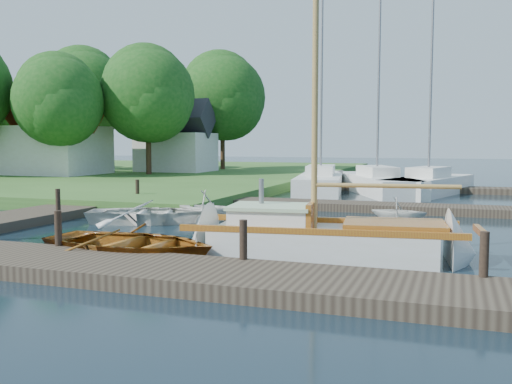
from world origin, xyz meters
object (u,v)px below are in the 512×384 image
(mooring_post_2, at_px, (243,240))
(mooring_post_5, at_px, (137,189))
(tree_3, at_px, (148,94))
(tender_a, at_px, (148,211))
(mooring_post_4, at_px, (58,201))
(house_a, at_px, (54,137))
(tender_b, at_px, (207,204))
(tree_7, at_px, (223,96))
(marina_boat_2, at_px, (428,183))
(tree_4, at_px, (84,94))
(dinghy, at_px, (131,239))
(marina_boat_0, at_px, (321,181))
(mooring_post_3, at_px, (484,254))
(marina_boat_1, at_px, (377,182))
(house_c, at_px, (176,143))
(tree_2, at_px, (59,100))
(mooring_post_1, at_px, (58,228))
(tender_d, at_px, (399,208))
(sailboat, at_px, (330,243))

(mooring_post_2, height_order, mooring_post_5, same)
(mooring_post_2, distance_m, tree_3, 28.24)
(mooring_post_2, distance_m, tender_a, 7.97)
(mooring_post_4, distance_m, house_a, 20.74)
(tender_a, distance_m, house_a, 22.24)
(tender_b, distance_m, house_a, 22.71)
(tree_7, bearing_deg, marina_boat_2, -36.35)
(tree_4, bearing_deg, dinghy, -52.20)
(marina_boat_0, relative_size, tree_7, 1.21)
(mooring_post_3, height_order, tree_7, tree_7)
(marina_boat_1, bearing_deg, house_c, 39.56)
(mooring_post_3, bearing_deg, tree_2, 141.56)
(marina_boat_1, distance_m, tree_7, 18.82)
(mooring_post_2, xyz_separation_m, marina_boat_1, (0.09, 19.31, -0.13))
(mooring_post_1, bearing_deg, mooring_post_5, 111.80)
(mooring_post_4, relative_size, marina_boat_1, 0.07)
(tree_2, bearing_deg, mooring_post_5, -39.45)
(mooring_post_4, bearing_deg, tree_4, 124.22)
(marina_boat_0, relative_size, tree_4, 1.18)
(mooring_post_1, relative_size, tree_4, 0.08)
(tree_4, bearing_deg, mooring_post_3, -44.01)
(mooring_post_5, relative_size, tree_2, 0.10)
(tender_d, distance_m, tree_4, 32.23)
(sailboat, relative_size, dinghy, 2.35)
(mooring_post_4, relative_size, dinghy, 0.19)
(house_a, relative_size, tree_3, 0.72)
(house_a, distance_m, house_c, 8.49)
(house_c, bearing_deg, mooring_post_4, -72.35)
(mooring_post_5, distance_m, house_a, 17.18)
(tender_a, bearing_deg, house_a, 26.22)
(tree_2, relative_size, tree_4, 0.81)
(marina_boat_2, bearing_deg, tree_2, 108.51)
(mooring_post_5, bearing_deg, tree_3, 118.20)
(tender_d, bearing_deg, tree_7, 42.05)
(marina_boat_1, height_order, house_a, marina_boat_1)
(mooring_post_4, relative_size, marina_boat_0, 0.07)
(dinghy, xyz_separation_m, tender_d, (5.24, 7.93, 0.04))
(sailboat, relative_size, tender_d, 5.45)
(mooring_post_3, distance_m, marina_boat_2, 19.25)
(mooring_post_5, xyz_separation_m, marina_boat_0, (5.60, 9.35, -0.13))
(mooring_post_1, bearing_deg, dinghy, 23.01)
(mooring_post_3, relative_size, sailboat, 0.08)
(marina_boat_2, xyz_separation_m, tree_4, (-26.16, 7.89, 5.79))
(mooring_post_3, relative_size, tender_b, 0.37)
(tender_d, height_order, tree_7, tree_7)
(mooring_post_4, distance_m, tree_3, 20.02)
(house_c, height_order, tree_3, tree_3)
(house_a, distance_m, tree_2, 3.61)
(marina_boat_2, relative_size, tree_4, 1.22)
(mooring_post_1, bearing_deg, house_a, 128.99)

